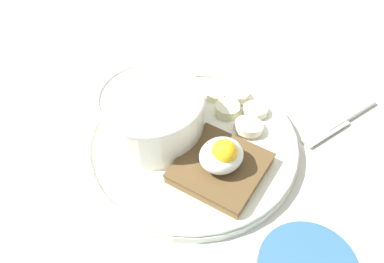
# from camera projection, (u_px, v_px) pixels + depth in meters

# --- Properties ---
(ground_plane) EXTENTS (1.20, 1.20, 0.02)m
(ground_plane) POSITION_uv_depth(u_px,v_px,m) (192.00, 153.00, 0.53)
(ground_plane) COLOR beige
(ground_plane) RESTS_ON ground
(plate) EXTENTS (0.25, 0.25, 0.02)m
(plate) POSITION_uv_depth(u_px,v_px,m) (192.00, 144.00, 0.51)
(plate) COLOR silver
(plate) RESTS_ON ground_plane
(oatmeal_bowl) EXTENTS (0.13, 0.13, 0.06)m
(oatmeal_bowl) POSITION_uv_depth(u_px,v_px,m) (152.00, 113.00, 0.50)
(oatmeal_bowl) COLOR white
(oatmeal_bowl) RESTS_ON plate
(toast_slice) EXTENTS (0.12, 0.12, 0.01)m
(toast_slice) POSITION_uv_depth(u_px,v_px,m) (219.00, 169.00, 0.48)
(toast_slice) COLOR brown
(toast_slice) RESTS_ON plate
(poached_egg) EXTENTS (0.05, 0.05, 0.04)m
(poached_egg) POSITION_uv_depth(u_px,v_px,m) (220.00, 156.00, 0.46)
(poached_egg) COLOR white
(poached_egg) RESTS_ON toast_slice
(banana_slice_front) EXTENTS (0.04, 0.04, 0.01)m
(banana_slice_front) POSITION_uv_depth(u_px,v_px,m) (227.00, 109.00, 0.54)
(banana_slice_front) COLOR beige
(banana_slice_front) RESTS_ON plate
(banana_slice_left) EXTENTS (0.04, 0.04, 0.01)m
(banana_slice_left) POSITION_uv_depth(u_px,v_px,m) (236.00, 95.00, 0.56)
(banana_slice_left) COLOR #F6E6BC
(banana_slice_left) RESTS_ON plate
(banana_slice_back) EXTENTS (0.03, 0.03, 0.01)m
(banana_slice_back) POSITION_uv_depth(u_px,v_px,m) (215.00, 94.00, 0.56)
(banana_slice_back) COLOR #F3EDBD
(banana_slice_back) RESTS_ON plate
(banana_slice_right) EXTENTS (0.04, 0.04, 0.01)m
(banana_slice_right) POSITION_uv_depth(u_px,v_px,m) (255.00, 110.00, 0.54)
(banana_slice_right) COLOR #EDECC0
(banana_slice_right) RESTS_ON plate
(banana_slice_inner) EXTENTS (0.05, 0.05, 0.02)m
(banana_slice_inner) POSITION_uv_depth(u_px,v_px,m) (249.00, 127.00, 0.52)
(banana_slice_inner) COLOR #F7E8C4
(banana_slice_inner) RESTS_ON plate
(knife) EXTENTS (0.13, 0.02, 0.01)m
(knife) POSITION_uv_depth(u_px,v_px,m) (342.00, 122.00, 0.54)
(knife) COLOR silver
(knife) RESTS_ON ground_plane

